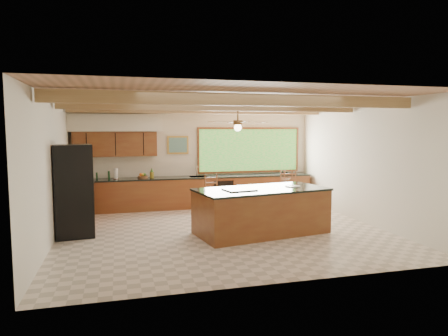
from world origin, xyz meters
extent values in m
plane|color=beige|center=(0.00, 0.00, 0.00)|extent=(7.20, 7.20, 0.00)
cube|color=beige|center=(0.00, 3.25, 1.50)|extent=(7.20, 0.04, 3.00)
cube|color=beige|center=(0.00, -3.25, 1.50)|extent=(7.20, 0.04, 3.00)
cube|color=beige|center=(-3.60, 0.00, 1.50)|extent=(0.04, 6.50, 3.00)
cube|color=beige|center=(3.60, 0.00, 1.50)|extent=(0.04, 6.50, 3.00)
cube|color=#9F6C4F|center=(0.00, 0.00, 3.00)|extent=(7.20, 6.50, 0.04)
cube|color=#A18150|center=(0.00, -1.60, 2.86)|extent=(7.10, 0.15, 0.22)
cube|color=#A18150|center=(0.00, 0.50, 2.86)|extent=(7.10, 0.15, 0.22)
cube|color=#A18150|center=(0.00, 2.30, 2.86)|extent=(7.10, 0.15, 0.22)
cube|color=brown|center=(-2.35, 3.06, 1.90)|extent=(2.30, 0.35, 0.70)
cube|color=silver|center=(-2.35, 2.99, 2.50)|extent=(2.60, 0.50, 0.48)
cylinder|color=#FFEABF|center=(-3.05, 2.99, 2.27)|extent=(0.10, 0.10, 0.01)
cylinder|color=#FFEABF|center=(-1.65, 2.99, 2.27)|extent=(0.10, 0.10, 0.01)
cube|color=#6FA039|center=(1.70, 3.22, 1.67)|extent=(3.20, 0.04, 1.30)
cube|color=#B48637|center=(-0.55, 3.22, 1.85)|extent=(0.64, 0.03, 0.54)
cube|color=#3D6F56|center=(-0.55, 3.20, 1.85)|extent=(0.54, 0.01, 0.44)
cube|color=brown|center=(0.00, 2.91, 0.44)|extent=(7.00, 0.65, 0.88)
cube|color=black|center=(0.00, 2.91, 0.90)|extent=(7.04, 0.69, 0.04)
cube|color=brown|center=(-3.26, 1.35, 0.44)|extent=(0.65, 2.35, 0.88)
cube|color=black|center=(-3.26, 1.35, 0.90)|extent=(0.69, 2.39, 0.04)
cube|color=black|center=(0.70, 2.58, 0.42)|extent=(0.60, 0.02, 0.78)
cube|color=silver|center=(0.00, 2.91, 0.91)|extent=(0.50, 0.38, 0.03)
cylinder|color=silver|center=(0.00, 3.11, 1.07)|extent=(0.03, 0.03, 0.30)
cylinder|color=silver|center=(0.00, 3.01, 1.20)|extent=(0.03, 0.20, 0.03)
cylinder|color=white|center=(-2.36, 2.93, 1.07)|extent=(0.12, 0.12, 0.30)
cylinder|color=#1B441F|center=(-2.88, 3.08, 1.01)|extent=(0.05, 0.05, 0.18)
cylinder|color=#1B441F|center=(-2.55, 3.07, 1.03)|extent=(0.06, 0.06, 0.22)
cube|color=black|center=(2.76, 2.93, 0.97)|extent=(0.25, 0.22, 0.10)
cube|color=brown|center=(0.78, -0.40, 0.48)|extent=(3.04, 1.79, 0.96)
cube|color=black|center=(0.78, -0.40, 0.99)|extent=(3.09, 1.84, 0.04)
cube|color=black|center=(0.24, -0.50, 1.02)|extent=(0.71, 0.61, 0.02)
cylinder|color=white|center=(1.59, -0.29, 1.02)|extent=(0.35, 0.35, 0.02)
cube|color=black|center=(-3.22, 0.40, 1.00)|extent=(0.85, 0.83, 2.00)
cube|color=silver|center=(-2.83, 0.40, 1.00)|extent=(0.03, 0.06, 1.84)
cube|color=brown|center=(0.10, 1.76, 0.68)|extent=(0.43, 0.43, 0.04)
cylinder|color=brown|center=(-0.06, 1.60, 0.33)|extent=(0.04, 0.04, 0.66)
cylinder|color=brown|center=(0.26, 1.60, 0.33)|extent=(0.04, 0.04, 0.66)
cylinder|color=brown|center=(-0.06, 1.92, 0.33)|extent=(0.04, 0.04, 0.66)
cylinder|color=brown|center=(0.26, 1.92, 0.33)|extent=(0.04, 0.04, 0.66)
cube|color=brown|center=(2.36, 1.91, 0.70)|extent=(0.49, 0.49, 0.04)
cylinder|color=brown|center=(2.19, 1.75, 0.34)|extent=(0.04, 0.04, 0.68)
cylinder|color=brown|center=(2.52, 1.75, 0.34)|extent=(0.04, 0.04, 0.68)
cylinder|color=brown|center=(2.19, 2.07, 0.34)|extent=(0.04, 0.04, 0.68)
cylinder|color=brown|center=(2.52, 2.07, 0.34)|extent=(0.04, 0.04, 0.68)
cube|color=brown|center=(2.46, 1.94, 0.69)|extent=(0.45, 0.45, 0.04)
cylinder|color=brown|center=(2.29, 1.78, 0.34)|extent=(0.04, 0.04, 0.67)
cylinder|color=brown|center=(2.62, 1.78, 0.34)|extent=(0.04, 0.04, 0.67)
cylinder|color=brown|center=(2.29, 2.10, 0.34)|extent=(0.04, 0.04, 0.67)
cylinder|color=brown|center=(2.62, 2.10, 0.34)|extent=(0.04, 0.04, 0.67)
cube|color=brown|center=(2.11, 1.61, 0.61)|extent=(0.48, 0.48, 0.04)
cylinder|color=brown|center=(1.97, 1.47, 0.30)|extent=(0.03, 0.03, 0.59)
cylinder|color=brown|center=(2.25, 1.47, 0.30)|extent=(0.03, 0.03, 0.59)
cylinder|color=brown|center=(1.97, 1.75, 0.30)|extent=(0.03, 0.03, 0.59)
cylinder|color=brown|center=(2.25, 1.75, 0.30)|extent=(0.03, 0.03, 0.59)
camera|label=1|loc=(-2.27, -8.67, 2.32)|focal=32.00mm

